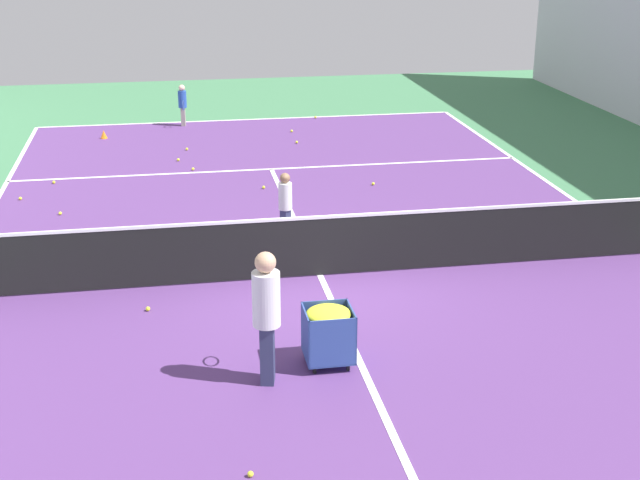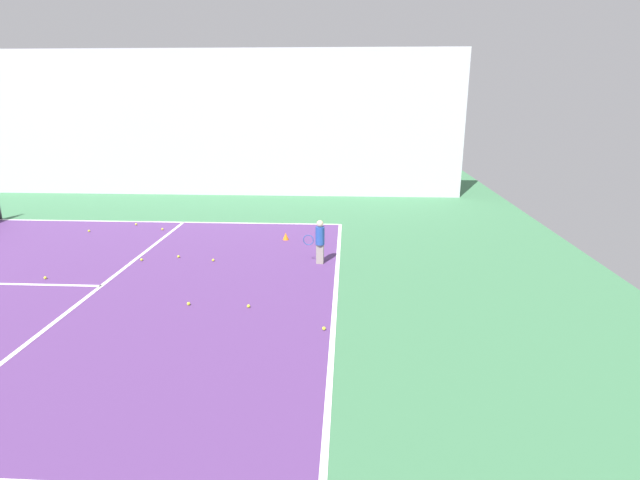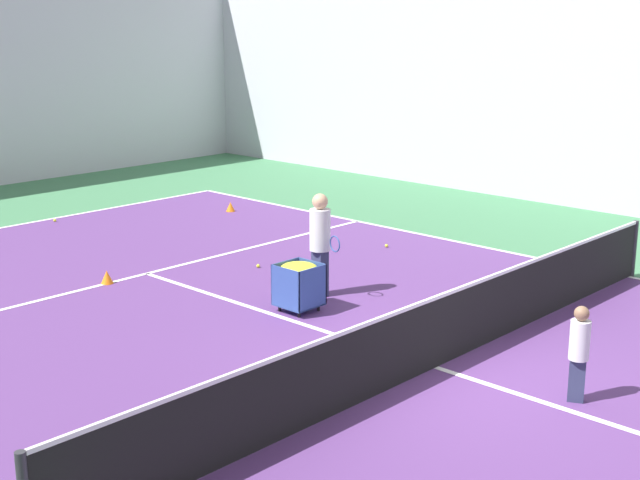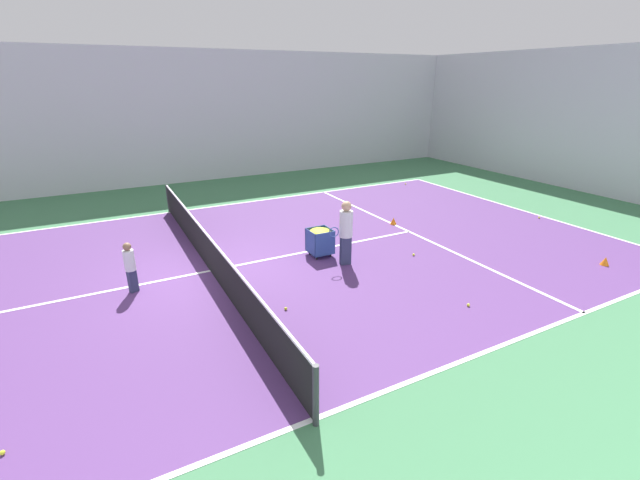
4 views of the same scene
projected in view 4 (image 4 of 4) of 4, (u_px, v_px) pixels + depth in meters
ground_plane at (211, 271)px, 11.31m from camera, size 37.87×37.87×0.00m
court_playing_area at (211, 271)px, 11.31m from camera, size 11.94×24.11×0.00m
line_baseline_far at (519, 210)px, 16.58m from camera, size 11.94×0.10×0.00m
line_sideline_left at (170, 212)px, 16.24m from camera, size 0.10×24.11×0.00m
line_sideline_right at (313, 420)px, 6.37m from camera, size 0.10×24.11×0.00m
line_service_far at (409, 231)px, 14.21m from camera, size 11.94×0.10×0.00m
line_centre_service at (211, 271)px, 11.31m from camera, size 0.10×13.26×0.00m
hall_enclosure_left at (143, 120)px, 19.27m from camera, size 0.15×34.17×6.07m
hall_enclosure_far at (613, 123)px, 17.68m from camera, size 21.70×0.15×6.07m
tennis_net at (209, 252)px, 11.12m from camera, size 12.24×0.10×1.05m
coach_at_net at (346, 229)px, 11.38m from camera, size 0.42×0.71×1.78m
child_midcourt at (130, 264)px, 9.97m from camera, size 0.33×0.33×1.25m
ball_cart at (320, 237)px, 12.09m from camera, size 0.64×0.64×0.81m
training_cone_0 at (393, 221)px, 14.88m from camera, size 0.22×0.22×0.24m
training_cone_1 at (605, 261)px, 11.63m from camera, size 0.22×0.22×0.23m
tennis_ball_3 at (2, 453)px, 5.77m from camera, size 0.07×0.07×0.07m
tennis_ball_4 at (468, 305)px, 9.53m from camera, size 0.07×0.07×0.07m
tennis_ball_9 at (286, 309)px, 9.38m from camera, size 0.07×0.07×0.07m
tennis_ball_11 at (414, 255)px, 12.26m from camera, size 0.07×0.07×0.07m
tennis_ball_13 at (539, 218)px, 15.53m from camera, size 0.07×0.07×0.07m
tennis_ball_15 at (406, 184)px, 20.47m from camera, size 0.07×0.07×0.07m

